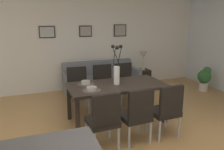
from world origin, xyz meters
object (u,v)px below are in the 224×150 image
Objects in this scene: sofa at (101,82)px; potted_plant at (205,77)px; dining_table at (117,88)px; dining_chair_mid_left at (167,108)px; bowl_near_right at (86,82)px; table_lamp at (143,57)px; dining_chair_far_right at (103,83)px; framed_picture_center at (86,31)px; dining_chair_near_left at (104,118)px; side_table at (142,79)px; framed_picture_right at (120,30)px; framed_picture_left at (47,32)px; dining_chair_far_left at (137,113)px; dining_chair_mid_right at (125,81)px; bowl_near_left at (92,88)px; dining_chair_near_right at (78,87)px; centerpiece_vase at (117,69)px.

sofa is 2.90× the size of potted_plant.
dining_table is 1.03m from dining_chair_mid_left.
bowl_near_right is 0.33× the size of table_lamp.
framed_picture_center reaches higher than dining_chair_far_right.
dining_chair_near_left is 3.35m from side_table.
table_lamp reaches higher than dining_chair_mid_left.
potted_plant is at bearing -34.93° from framed_picture_right.
dining_chair_far_left is at bearing -72.32° from framed_picture_left.
framed_picture_right is at bearing 72.33° from dining_chair_mid_right.
dining_chair_far_right is 2.04m from framed_picture_left.
dining_chair_far_right reaches higher than dining_table.
dining_chair_far_left is 2.30× the size of framed_picture_left.
bowl_near_left is at bearing 129.35° from dining_chair_far_left.
sofa is 3.80× the size of table_lamp.
table_lamp reaches higher than dining_chair_far_right.
dining_table is 1.03m from dining_chair_near_left.
dining_chair_far_right is at bearing -53.34° from framed_picture_left.
dining_chair_near_left is at bearing -90.25° from bowl_near_left.
dining_chair_mid_right is at bearing 57.68° from dining_table.
bowl_near_right is at bearing 135.35° from dining_chair_mid_left.
dining_chair_far_right is 1.77× the size of side_table.
dining_chair_mid_right reaches higher than dining_table.
dining_chair_far_right is (0.03, 1.75, 0.00)m from dining_chair_far_left.
framed_picture_left reaches higher than dining_chair_far_left.
framed_picture_center is (-1.50, 0.50, 0.70)m from table_lamp.
side_table is 0.78× the size of potted_plant.
potted_plant is (3.47, 1.79, -0.14)m from dining_chair_near_left.
dining_chair_mid_right is at bearing -1.38° from dining_chair_far_right.
potted_plant is at bearing 18.07° from bowl_near_left.
dining_table is at bearing -20.67° from bowl_near_right.
dining_chair_mid_left is at bearing -44.65° from bowl_near_right.
framed_picture_center is at bearing 161.68° from side_table.
sofa is at bearing 95.80° from dining_chair_mid_left.
table_lamp is (0.00, 0.00, 0.63)m from side_table.
dining_chair_mid_right is 0.47× the size of sofa.
bowl_near_left reaches higher than sofa.
bowl_near_right is 1.85m from sofa.
dining_chair_near_right reaches higher than side_table.
framed_picture_right reaches higher than potted_plant.
dining_chair_mid_right is 1.77× the size of side_table.
dining_chair_mid_left is (1.10, -1.69, 0.00)m from dining_chair_near_right.
bowl_near_right is at bearing 116.88° from dining_chair_far_left.
framed_picture_left is 1.17× the size of framed_picture_center.
side_table is at bearing 49.93° from centerpiece_vase.
dining_table is at bearing -122.32° from dining_chair_mid_right.
bowl_near_right is at bearing -129.98° from dining_chair_far_right.
dining_chair_near_right is at bearing -137.26° from framed_picture_right.
dining_chair_far_left is 1.23m from bowl_near_right.
dining_chair_far_right is 2.90m from potted_plant.
framed_picture_center is (-0.00, 3.14, 1.08)m from dining_chair_far_left.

